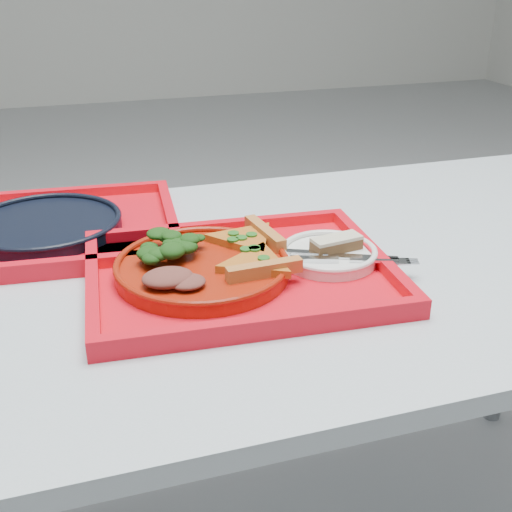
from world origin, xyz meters
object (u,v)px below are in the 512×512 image
at_px(navy_plate, 46,226).
at_px(dessert_bar, 336,244).
at_px(tray_far, 47,233).
at_px(dinner_plate, 202,269).
at_px(tray_main, 240,276).

relative_size(navy_plate, dessert_bar, 3.11).
height_order(tray_far, dinner_plate, dinner_plate).
bearing_deg(dessert_bar, dinner_plate, 169.84).
relative_size(tray_main, navy_plate, 1.73).
height_order(tray_far, navy_plate, navy_plate).
xyz_separation_m(tray_far, dinner_plate, (0.22, -0.25, 0.02)).
bearing_deg(navy_plate, tray_main, -42.88).
height_order(dinner_plate, navy_plate, dinner_plate).
relative_size(tray_far, navy_plate, 1.73).
height_order(tray_main, dinner_plate, dinner_plate).
xyz_separation_m(tray_far, navy_plate, (0.00, 0.00, 0.01)).
relative_size(tray_far, dinner_plate, 1.73).
bearing_deg(tray_far, dinner_plate, -43.35).
relative_size(tray_far, dessert_bar, 5.38).
height_order(tray_main, navy_plate, navy_plate).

